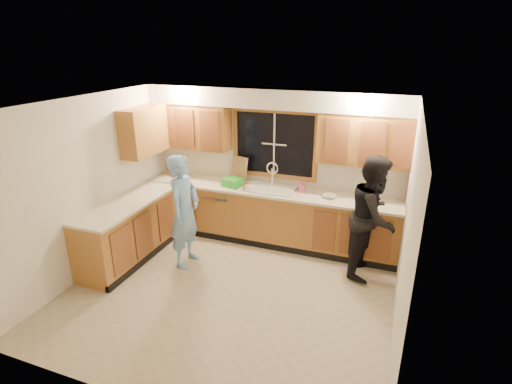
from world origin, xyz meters
TOP-DOWN VIEW (x-y plane):
  - floor at (0.00, 0.00)m, footprint 4.20×4.20m
  - ceiling at (0.00, 0.00)m, footprint 4.20×4.20m
  - wall_back at (0.00, 1.90)m, footprint 4.20×0.00m
  - wall_left at (-2.10, 0.00)m, footprint 0.00×3.80m
  - wall_right at (2.10, 0.00)m, footprint 0.00×3.80m
  - base_cabinets_back at (0.00, 1.60)m, footprint 4.20×0.60m
  - base_cabinets_left at (-1.80, 0.35)m, footprint 0.60×1.90m
  - countertop_back at (0.00, 1.58)m, footprint 4.20×0.63m
  - countertop_left at (-1.79, 0.35)m, footprint 0.63×1.90m
  - upper_cabinets_left at (-1.43, 1.73)m, footprint 1.35×0.33m
  - upper_cabinets_right at (1.43, 1.73)m, footprint 1.35×0.33m
  - upper_cabinets_return at (-1.94, 1.12)m, footprint 0.33×0.90m
  - soffit at (0.00, 1.72)m, footprint 4.20×0.35m
  - window_frame at (0.00, 1.89)m, footprint 1.44×0.03m
  - sink at (0.00, 1.60)m, footprint 0.86×0.52m
  - dishwasher at (-0.85, 1.59)m, footprint 0.60×0.56m
  - stove at (-1.80, -0.22)m, footprint 0.58×0.75m
  - man at (-0.91, 0.49)m, footprint 0.41×0.62m
  - woman at (1.69, 1.17)m, footprint 0.79×0.94m
  - knife_block at (-1.73, 1.64)m, footprint 0.15×0.14m
  - cutting_board at (-0.59, 1.79)m, footprint 0.34×0.21m
  - dish_crate at (-0.60, 1.54)m, footprint 0.35×0.33m
  - soap_bottle at (0.55, 1.66)m, footprint 0.09×0.09m
  - bowl at (1.01, 1.57)m, footprint 0.23×0.23m
  - can_left at (-0.33, 1.37)m, footprint 0.08×0.08m
  - can_right at (-0.33, 1.45)m, footprint 0.07×0.07m

SIDE VIEW (x-z plane):
  - floor at x=0.00m, z-range 0.00..0.00m
  - dishwasher at x=-0.85m, z-range 0.00..0.82m
  - base_cabinets_back at x=0.00m, z-range 0.00..0.88m
  - base_cabinets_left at x=-1.80m, z-range 0.00..0.88m
  - stove at x=-1.80m, z-range 0.00..0.90m
  - man at x=-0.91m, z-range 0.00..1.69m
  - sink at x=0.00m, z-range 0.58..1.15m
  - woman at x=1.69m, z-range 0.00..1.76m
  - countertop_back at x=0.00m, z-range 0.88..0.92m
  - countertop_left at x=-1.79m, z-range 0.88..0.92m
  - bowl at x=1.01m, z-range 0.92..0.97m
  - can_right at x=-0.33m, z-range 0.92..1.03m
  - can_left at x=-0.33m, z-range 0.92..1.04m
  - dish_crate at x=-0.60m, z-range 0.92..1.05m
  - soap_bottle at x=0.55m, z-range 0.92..1.12m
  - knife_block at x=-1.73m, z-range 0.92..1.13m
  - cutting_board at x=-0.59m, z-range 0.92..1.35m
  - wall_back at x=0.00m, z-range -0.85..3.35m
  - wall_left at x=-2.10m, z-range -0.65..3.15m
  - wall_right at x=2.10m, z-range -0.65..3.15m
  - window_frame at x=0.00m, z-range 1.03..2.17m
  - upper_cabinets_left at x=-1.43m, z-range 1.45..2.20m
  - upper_cabinets_right at x=1.43m, z-range 1.45..2.20m
  - upper_cabinets_return at x=-1.94m, z-range 1.45..2.20m
  - soffit at x=0.00m, z-range 2.20..2.50m
  - ceiling at x=0.00m, z-range 2.50..2.50m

